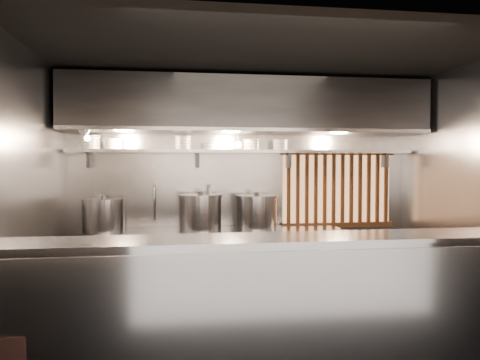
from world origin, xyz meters
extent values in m
plane|color=black|center=(0.00, 0.00, 0.00)|extent=(4.50, 4.50, 0.00)
plane|color=black|center=(0.00, 0.00, 2.80)|extent=(4.50, 4.50, 0.00)
plane|color=gray|center=(0.00, 1.50, 1.40)|extent=(4.50, 0.00, 4.50)
plane|color=gray|center=(-2.25, 0.00, 1.40)|extent=(0.00, 3.00, 3.00)
plane|color=gray|center=(2.25, 0.00, 1.40)|extent=(0.00, 3.00, 3.00)
cube|color=#9F9FA5|center=(0.00, -0.95, 0.55)|extent=(4.50, 0.50, 1.10)
cube|color=#939399|center=(0.00, -1.21, 0.55)|extent=(4.50, 0.02, 1.01)
cube|color=#9F9FA5|center=(0.00, -0.95, 1.11)|extent=(4.50, 0.56, 0.03)
cube|color=#9F9FA5|center=(-0.30, 1.13, 0.45)|extent=(3.00, 0.70, 0.90)
cube|color=#9F9FA5|center=(0.00, 1.32, 1.88)|extent=(4.40, 0.34, 0.04)
cube|color=#2D2D30|center=(0.00, 1.10, 2.42)|extent=(4.40, 0.80, 0.65)
cube|color=#9F9FA5|center=(0.00, 0.70, 2.12)|extent=(4.40, 0.03, 0.04)
cube|color=#FFB172|center=(1.30, 1.48, 1.38)|extent=(1.50, 0.02, 0.92)
cube|color=brown|center=(1.30, 1.43, 1.87)|extent=(1.56, 0.06, 0.06)
cube|color=brown|center=(1.30, 1.43, 0.89)|extent=(1.56, 0.06, 0.06)
cube|color=brown|center=(0.61, 1.43, 1.38)|extent=(0.04, 0.04, 0.92)
cube|color=brown|center=(0.74, 1.43, 1.38)|extent=(0.04, 0.04, 0.92)
cube|color=brown|center=(0.86, 1.43, 1.38)|extent=(0.04, 0.04, 0.92)
cube|color=brown|center=(0.99, 1.43, 1.38)|extent=(0.04, 0.04, 0.92)
cube|color=brown|center=(1.11, 1.43, 1.38)|extent=(0.04, 0.04, 0.92)
cube|color=brown|center=(1.24, 1.43, 1.38)|extent=(0.04, 0.04, 0.92)
cube|color=brown|center=(1.36, 1.43, 1.38)|extent=(0.04, 0.04, 0.92)
cube|color=brown|center=(1.49, 1.43, 1.38)|extent=(0.04, 0.04, 0.92)
cube|color=brown|center=(1.61, 1.43, 1.38)|extent=(0.04, 0.04, 0.92)
cube|color=brown|center=(1.74, 1.43, 1.38)|extent=(0.04, 0.04, 0.92)
cube|color=brown|center=(1.86, 1.43, 1.38)|extent=(0.04, 0.04, 0.92)
cube|color=brown|center=(1.99, 1.43, 1.38)|extent=(0.05, 0.04, 0.92)
cylinder|color=silver|center=(-1.15, 1.45, 1.19)|extent=(0.03, 0.03, 0.48)
sphere|color=silver|center=(-1.15, 1.45, 1.43)|extent=(0.04, 0.04, 0.04)
cylinder|color=silver|center=(-1.15, 1.32, 1.43)|extent=(0.03, 0.26, 0.03)
sphere|color=silver|center=(-1.15, 1.19, 1.43)|extent=(0.04, 0.04, 0.04)
cylinder|color=silver|center=(-1.15, 1.19, 1.36)|extent=(0.03, 0.03, 0.14)
cylinder|color=silver|center=(-0.45, 1.45, 1.19)|extent=(0.03, 0.03, 0.48)
sphere|color=silver|center=(-0.45, 1.45, 1.43)|extent=(0.04, 0.04, 0.04)
cylinder|color=silver|center=(-0.45, 1.32, 1.43)|extent=(0.03, 0.26, 0.03)
sphere|color=silver|center=(-0.45, 1.19, 1.43)|extent=(0.04, 0.04, 0.04)
cylinder|color=silver|center=(-0.45, 1.19, 1.36)|extent=(0.03, 0.03, 0.14)
cone|color=#9F9FA5|center=(-1.90, 0.85, 2.07)|extent=(0.25, 0.27, 0.20)
sphere|color=#FFE0B2|center=(-1.87, 0.83, 2.01)|extent=(0.07, 0.07, 0.07)
cylinder|color=#2D2D30|center=(-1.90, 0.95, 2.15)|extent=(0.02, 0.22, 0.02)
cylinder|color=#2D2D30|center=(-0.10, 1.20, 2.04)|extent=(0.01, 0.01, 0.12)
sphere|color=#FFE0B2|center=(-0.10, 1.20, 1.96)|extent=(0.09, 0.09, 0.09)
cylinder|color=#9F9FA5|center=(-1.75, 1.18, 1.09)|extent=(0.57, 0.57, 0.37)
cylinder|color=#9F9FA5|center=(-1.75, 1.18, 1.29)|extent=(0.61, 0.61, 0.03)
cylinder|color=#2D2D30|center=(-1.75, 1.18, 1.32)|extent=(0.06, 0.06, 0.04)
cylinder|color=#9F9FA5|center=(-0.58, 1.15, 1.11)|extent=(0.65, 0.65, 0.41)
cylinder|color=#9F9FA5|center=(-0.58, 1.15, 1.33)|extent=(0.69, 0.69, 0.03)
cylinder|color=#2D2D30|center=(-0.58, 1.15, 1.36)|extent=(0.06, 0.06, 0.04)
cylinder|color=#9F9FA5|center=(0.13, 1.16, 1.10)|extent=(0.53, 0.53, 0.39)
cylinder|color=#9F9FA5|center=(0.13, 1.16, 1.31)|extent=(0.56, 0.56, 0.03)
cylinder|color=#2D2D30|center=(0.13, 1.16, 1.34)|extent=(0.06, 0.06, 0.04)
cylinder|color=white|center=(-1.91, 1.32, 1.92)|extent=(0.21, 0.21, 0.03)
cylinder|color=white|center=(-1.91, 1.32, 1.96)|extent=(0.21, 0.21, 0.03)
cylinder|color=white|center=(-1.91, 1.32, 2.00)|extent=(0.21, 0.21, 0.03)
cylinder|color=white|center=(-1.91, 1.32, 2.03)|extent=(0.21, 0.21, 0.03)
cylinder|color=white|center=(-1.91, 1.32, 2.06)|extent=(0.23, 0.23, 0.01)
cylinder|color=white|center=(-1.64, 1.32, 1.92)|extent=(0.21, 0.21, 0.03)
cylinder|color=white|center=(-1.64, 1.32, 1.96)|extent=(0.21, 0.21, 0.03)
cylinder|color=white|center=(-1.64, 1.32, 2.00)|extent=(0.21, 0.21, 0.03)
cylinder|color=white|center=(-1.64, 1.32, 2.02)|extent=(0.23, 0.23, 0.01)
cylinder|color=white|center=(-0.79, 1.32, 1.92)|extent=(0.19, 0.19, 0.03)
cylinder|color=white|center=(-0.79, 1.32, 1.96)|extent=(0.19, 0.19, 0.03)
cylinder|color=white|center=(-0.79, 1.32, 2.00)|extent=(0.19, 0.19, 0.03)
cylinder|color=white|center=(-0.79, 1.32, 2.03)|extent=(0.19, 0.19, 0.03)
cylinder|color=white|center=(-0.79, 1.32, 2.06)|extent=(0.20, 0.20, 0.01)
cylinder|color=white|center=(-0.45, 1.32, 1.92)|extent=(0.19, 0.19, 0.03)
cylinder|color=white|center=(-0.45, 1.32, 1.96)|extent=(0.19, 0.19, 0.03)
cylinder|color=white|center=(-0.45, 1.32, 1.99)|extent=(0.20, 0.20, 0.01)
cylinder|color=white|center=(0.10, 1.32, 1.92)|extent=(0.21, 0.21, 0.03)
cylinder|color=white|center=(0.10, 1.32, 1.96)|extent=(0.21, 0.21, 0.03)
cylinder|color=white|center=(0.10, 1.32, 2.00)|extent=(0.21, 0.21, 0.03)
cylinder|color=white|center=(0.10, 1.32, 2.02)|extent=(0.23, 0.23, 0.01)
cylinder|color=white|center=(0.47, 1.32, 1.92)|extent=(0.19, 0.19, 0.03)
cylinder|color=white|center=(0.47, 1.32, 1.96)|extent=(0.19, 0.19, 0.03)
cylinder|color=white|center=(0.47, 1.32, 2.00)|extent=(0.19, 0.19, 0.03)
cylinder|color=white|center=(0.47, 1.32, 2.02)|extent=(0.20, 0.20, 0.01)
camera|label=1|loc=(-0.92, -4.64, 1.72)|focal=35.00mm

